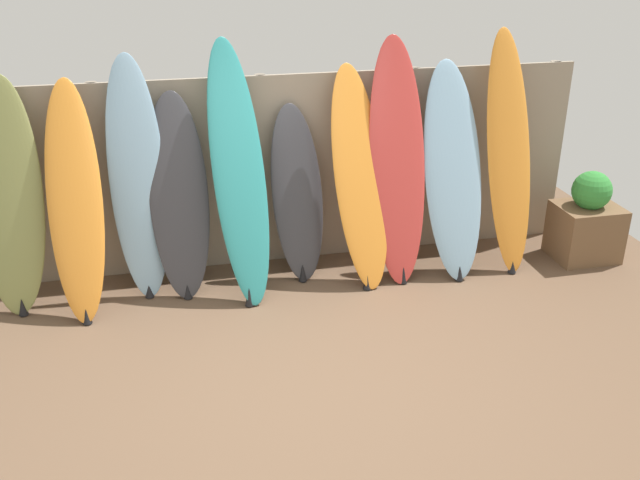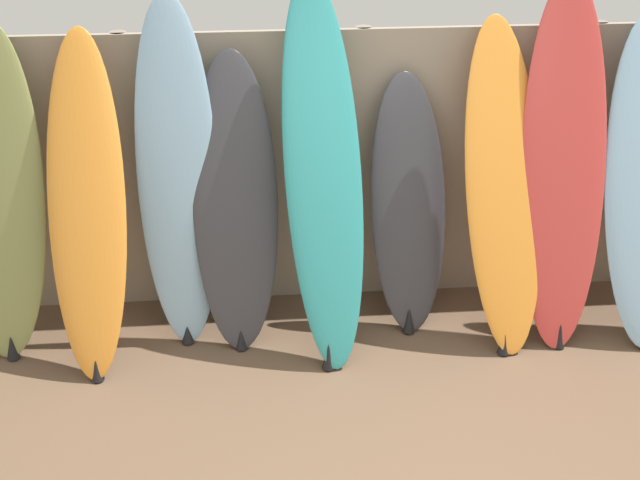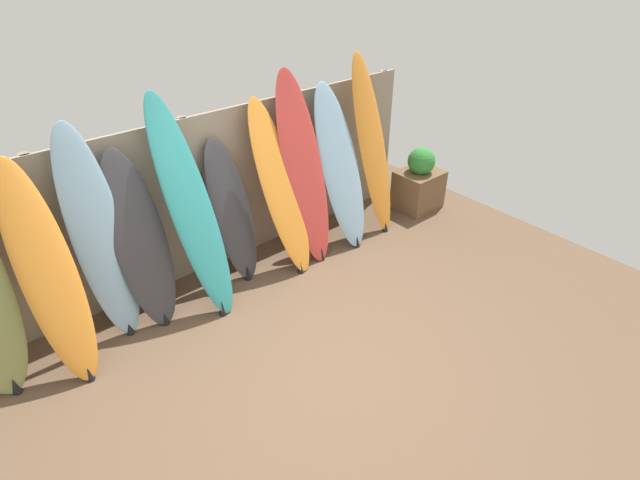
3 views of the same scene
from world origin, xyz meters
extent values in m
cube|color=gray|center=(0.00, 2.00, 0.90)|extent=(6.08, 0.04, 1.80)
cylinder|color=gray|center=(-1.44, 2.04, 0.90)|extent=(0.10, 0.10, 1.80)
cylinder|color=gray|center=(0.00, 2.04, 0.90)|extent=(0.10, 0.10, 1.80)
cylinder|color=gray|center=(1.44, 2.04, 0.90)|extent=(0.10, 0.10, 1.80)
cone|color=black|center=(-2.17, 1.38, 0.08)|extent=(0.08, 0.08, 0.15)
ellipsoid|color=orange|center=(-1.63, 1.47, 0.95)|extent=(0.46, 0.84, 1.91)
cone|color=black|center=(-1.63, 1.12, 0.08)|extent=(0.08, 0.08, 0.13)
ellipsoid|color=#8CB7D6|center=(-1.13, 1.66, 1.04)|extent=(0.49, 0.48, 2.07)
cone|color=black|center=(-1.13, 1.46, 0.07)|extent=(0.08, 0.08, 0.11)
ellipsoid|color=#38383D|center=(-0.80, 1.60, 0.87)|extent=(0.51, 0.56, 1.75)
cone|color=black|center=(-0.80, 1.37, 0.07)|extent=(0.08, 0.08, 0.12)
ellipsoid|color=teal|center=(-0.29, 1.49, 1.09)|extent=(0.56, 0.93, 2.17)
cone|color=black|center=(-0.29, 1.12, 0.09)|extent=(0.08, 0.08, 0.16)
ellipsoid|color=#38383D|center=(0.25, 1.68, 0.79)|extent=(0.52, 0.56, 1.57)
cone|color=black|center=(0.25, 1.46, 0.09)|extent=(0.08, 0.08, 0.16)
ellipsoid|color=orange|center=(0.79, 1.51, 0.96)|extent=(0.58, 0.83, 1.91)
cone|color=black|center=(0.79, 1.18, 0.08)|extent=(0.08, 0.08, 0.13)
ellipsoid|color=#D13D38|center=(1.14, 1.55, 1.07)|extent=(0.56, 0.79, 2.14)
cone|color=black|center=(1.14, 1.23, 0.09)|extent=(0.08, 0.08, 0.16)
camera|label=1|loc=(-0.87, -4.25, 3.08)|focal=40.00mm
camera|label=2|loc=(-0.69, -3.17, 3.15)|focal=50.00mm
camera|label=3|loc=(-2.06, -2.54, 3.42)|focal=28.00mm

